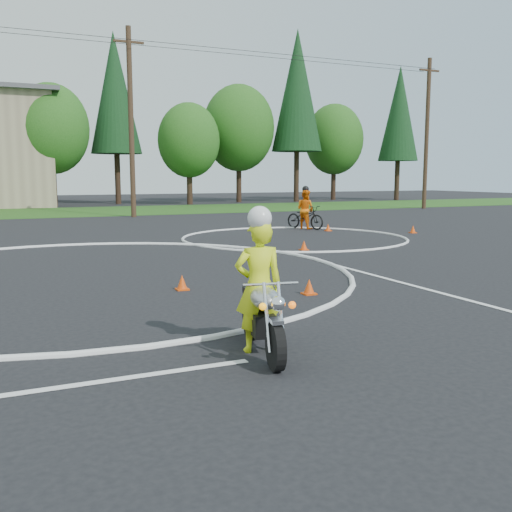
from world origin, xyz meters
name	(u,v)px	position (x,y,z in m)	size (l,w,h in m)	color
ground	(107,303)	(0.00, 0.00, 0.00)	(120.00, 120.00, 0.00)	black
grass_strip	(30,213)	(0.00, 27.00, 0.01)	(120.00, 10.00, 0.02)	#1E4714
course_markings	(162,261)	(2.17, 4.35, 0.01)	(19.05, 19.05, 0.12)	silver
primary_motorcycle	(263,316)	(1.30, -3.82, 0.49)	(0.76, 1.90, 1.01)	black
rider_primary_grp	(259,282)	(1.31, -3.68, 0.90)	(0.68, 0.52, 1.87)	#DCEF19
rider_second_grp	(305,214)	(10.12, 10.98, 0.64)	(1.35, 2.00, 1.82)	black
traffic_cones	(246,256)	(4.21, 3.56, 0.14)	(17.49, 12.16, 0.30)	#DF450B
treeline	(215,122)	(14.78, 34.61, 6.62)	(38.20, 8.10, 14.52)	#382619
utility_poles	(131,120)	(5.00, 21.00, 5.20)	(41.60, 1.12, 10.00)	#473321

